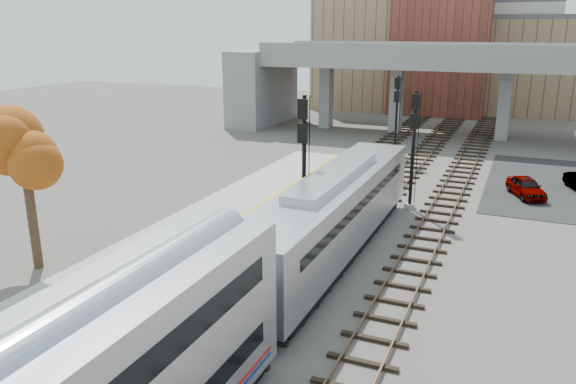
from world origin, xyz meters
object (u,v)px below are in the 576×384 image
Objects in this scene: signal_mast_mid at (413,151)px; tree at (23,149)px; car_a at (526,187)px; signal_mast_near at (304,169)px; locomotive at (333,213)px; signal_mast_far at (396,118)px.

signal_mast_mid is 21.69m from tree.
tree reaches higher than car_a.
signal_mast_mid is at bearing 62.55° from signal_mast_near.
locomotive is 17.24m from car_a.
car_a is (8.70, 14.81, -1.57)m from locomotive.
car_a is at bearing 59.56° from locomotive.
signal_mast_near is at bearing -151.88° from car_a.
tree is at bearing -132.01° from signal_mast_mid.
signal_mast_near is 17.60m from car_a.
car_a is (10.80, 13.51, -3.27)m from signal_mast_near.
signal_mast_mid is 1.87× the size of car_a.
tree is (-10.35, -8.15, 1.77)m from signal_mast_near.
signal_mast_mid is 9.25m from car_a.
tree is at bearing -157.56° from car_a.
signal_mast_mid is 14.26m from signal_mast_far.
car_a is (21.15, 21.66, -5.04)m from tree.
signal_mast_near is at bearing -117.45° from signal_mast_mid.
locomotive is 14.63m from tree.
signal_mast_far reaches higher than car_a.
signal_mast_mid is 1.04× the size of signal_mast_far.
signal_mast_mid reaches higher than signal_mast_far.
signal_mast_mid is (2.00, 9.19, 1.45)m from locomotive.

